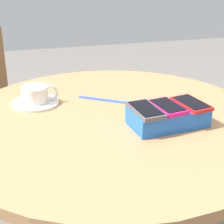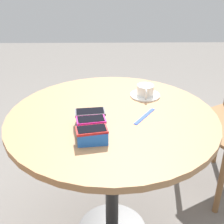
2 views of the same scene
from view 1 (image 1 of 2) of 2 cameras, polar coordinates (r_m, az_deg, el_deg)
name	(u,v)px [view 1 (image 1 of 2)]	position (r m, az deg, el deg)	size (l,w,h in m)	color
round_table	(112,151)	(1.19, 0.00, -5.94)	(0.98, 0.98, 0.75)	#2D2D2D
phone_box	(168,117)	(1.09, 8.49, -0.73)	(0.23, 0.14, 0.05)	blue
phone_red	(191,104)	(1.12, 11.97, 1.27)	(0.09, 0.13, 0.01)	red
phone_magenta	(167,107)	(1.08, 8.45, 0.79)	(0.09, 0.13, 0.01)	#D11975
phone_gray	(146,110)	(1.05, 5.14, 0.30)	(0.08, 0.14, 0.01)	#515156
saucer	(36,103)	(1.27, -11.56, 1.41)	(0.16, 0.16, 0.01)	silver
coffee_cup	(36,94)	(1.26, -11.53, 2.74)	(0.12, 0.09, 0.06)	silver
lanyard_strap	(103,100)	(1.27, -1.35, 1.89)	(0.18, 0.02, 0.00)	blue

